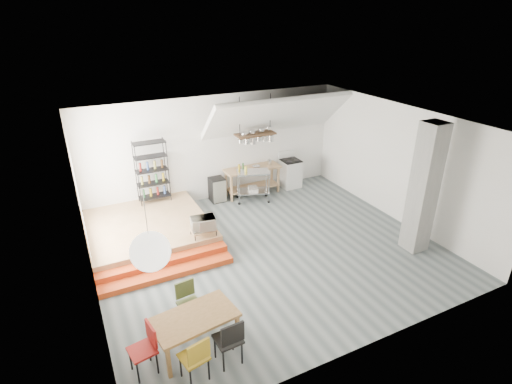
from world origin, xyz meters
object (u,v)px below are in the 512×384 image
dining_table (195,320)px  mini_fridge (217,189)px  stove (290,173)px  rolling_cart (253,182)px

dining_table → mini_fridge: mini_fridge is taller
stove → dining_table: (-5.10, -5.34, 0.12)m
mini_fridge → rolling_cart: bearing=-26.9°
dining_table → stove: bearing=38.4°
rolling_cart → stove: bearing=34.5°
stove → mini_fridge: size_ratio=1.57×
stove → mini_fridge: stove is taller
dining_table → mini_fridge: 5.95m
dining_table → rolling_cart: size_ratio=1.39×
dining_table → rolling_cart: 6.01m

